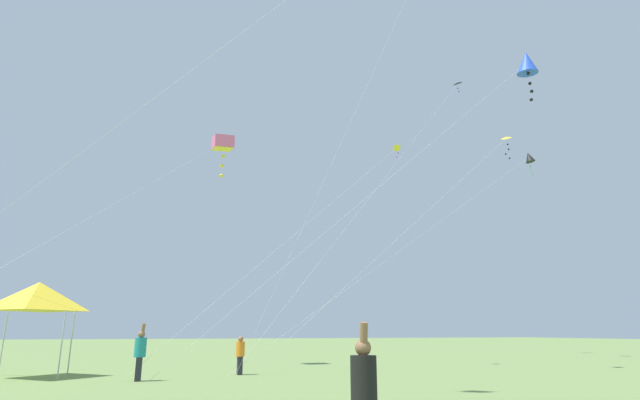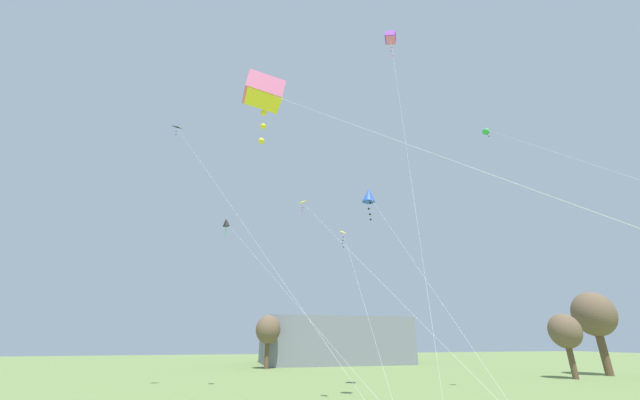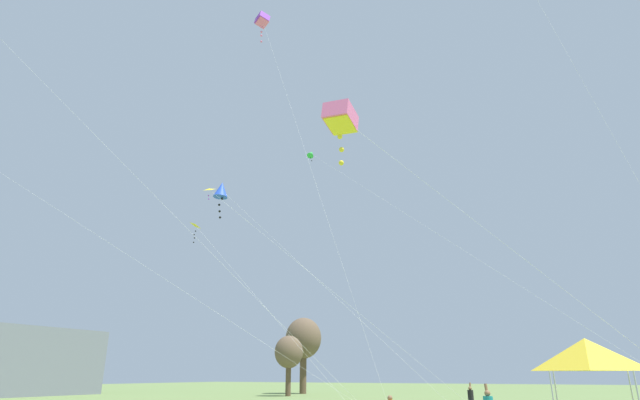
# 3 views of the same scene
# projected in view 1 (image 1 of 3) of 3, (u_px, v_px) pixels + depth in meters

# --- Properties ---
(festival_tent) EXTENTS (2.70, 2.70, 3.51)m
(festival_tent) POSITION_uv_depth(u_px,v_px,m) (38.00, 296.00, 19.23)
(festival_tent) COLOR #B7B7BC
(festival_tent) RESTS_ON ground
(person_orange_shirt) EXTENTS (0.35, 0.35, 1.47)m
(person_orange_shirt) POSITION_uv_depth(u_px,v_px,m) (240.00, 354.00, 19.90)
(person_orange_shirt) COLOR #282833
(person_orange_shirt) RESTS_ON ground
(person_teal_shirt) EXTENTS (0.40, 0.40, 1.94)m
(person_teal_shirt) POSITION_uv_depth(u_px,v_px,m) (140.00, 353.00, 17.40)
(person_teal_shirt) COLOR #282833
(person_teal_shirt) RESTS_ON ground
(person_black_shirt) EXTENTS (0.37, 0.37, 1.80)m
(person_black_shirt) POSITION_uv_depth(u_px,v_px,m) (364.00, 391.00, 6.87)
(person_black_shirt) COLOR #473860
(person_black_shirt) RESTS_ON ground
(kite_black_diamond_2) EXTENTS (7.45, 22.61, 14.29)m
(kite_black_diamond_2) POSITION_uv_depth(u_px,v_px,m) (529.00, 158.00, 36.03)
(kite_black_diamond_2) COLOR silver
(kite_black_diamond_2) RESTS_ON ground
(kite_black_delta_3) EXTENTS (11.81, 20.20, 22.28)m
(kite_black_delta_3) POSITION_uv_depth(u_px,v_px,m) (455.00, 87.00, 41.86)
(kite_black_delta_3) COLOR silver
(kite_black_delta_3) RESTS_ON ground
(kite_yellow_delta_4) EXTENTS (4.42, 13.24, 11.64)m
(kite_yellow_delta_4) POSITION_uv_depth(u_px,v_px,m) (390.00, 153.00, 27.08)
(kite_yellow_delta_4) COLOR silver
(kite_yellow_delta_4) RESTS_ON ground
(kite_pink_box_6) EXTENTS (9.34, 12.97, 12.32)m
(kite_pink_box_6) POSITION_uv_depth(u_px,v_px,m) (223.00, 144.00, 27.83)
(kite_pink_box_6) COLOR silver
(kite_pink_box_6) RESTS_ON ground
(kite_yellow_delta_7) EXTENTS (2.38, 12.50, 11.27)m
(kite_yellow_delta_7) POSITION_uv_depth(u_px,v_px,m) (502.00, 143.00, 24.92)
(kite_yellow_delta_7) COLOR silver
(kite_yellow_delta_7) RESTS_ON ground
(kite_blue_diamond_8) EXTENTS (2.88, 16.71, 14.70)m
(kite_blue_diamond_8) POSITION_uv_depth(u_px,v_px,m) (527.00, 63.00, 23.85)
(kite_blue_diamond_8) COLOR silver
(kite_blue_diamond_8) RESTS_ON ground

